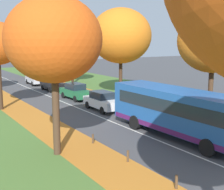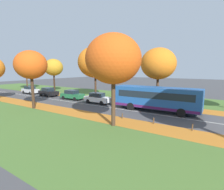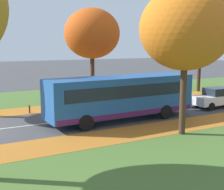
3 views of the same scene
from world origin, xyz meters
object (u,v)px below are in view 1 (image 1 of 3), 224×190
(tree_right_mid, at_px, (121,36))
(car_white_lead, at_px, (103,101))
(tree_right_distant, at_px, (43,42))
(bollard_fourth, at_px, (128,156))
(tree_left_near, at_px, (54,40))
(car_silver_fourth_in_line, at_px, (35,78))
(bollard_fifth, at_px, (93,139))
(bollard_third, at_px, (176,182))
(car_black_third_in_line, at_px, (52,84))
(tree_right_near, at_px, (213,41))
(bus, at_px, (179,111))
(car_green_following, at_px, (76,91))
(tree_right_far, at_px, (72,43))

(tree_right_mid, distance_m, car_white_lead, 8.50)
(tree_right_distant, relative_size, bollard_fourth, 13.31)
(tree_left_near, xyz_separation_m, bollard_fourth, (2.54, -2.96, -5.75))
(car_silver_fourth_in_line, bearing_deg, bollard_fifth, -101.98)
(bollard_third, bearing_deg, car_black_third_in_line, 78.55)
(tree_right_near, relative_size, bus, 0.79)
(bus, height_order, car_green_following, bus)
(tree_left_near, height_order, car_black_third_in_line, tree_left_near)
(bollard_third, distance_m, bollard_fifth, 6.83)
(tree_left_near, height_order, car_white_lead, tree_left_near)
(bollard_third, bearing_deg, tree_right_distant, 76.46)
(car_black_third_in_line, relative_size, car_silver_fourth_in_line, 0.99)
(tree_right_distant, bearing_deg, tree_left_near, -109.71)
(tree_right_far, relative_size, car_silver_fourth_in_line, 1.73)
(bollard_fourth, height_order, bollard_fifth, bollard_fourth)
(bollard_fifth, bearing_deg, tree_right_mid, 49.40)
(bollard_fifth, bearing_deg, car_white_lead, 55.09)
(tree_right_mid, bearing_deg, tree_right_far, 89.29)
(tree_right_far, height_order, bollard_fifth, tree_right_far)
(bollard_fifth, xyz_separation_m, car_silver_fourth_in_line, (5.41, 25.50, 0.53))
(tree_right_near, height_order, bollard_fourth, tree_right_near)
(tree_right_near, bearing_deg, car_silver_fourth_in_line, 99.37)
(bus, relative_size, car_silver_fourth_in_line, 2.45)
(tree_left_near, bearing_deg, car_silver_fourth_in_line, 73.15)
(tree_right_near, relative_size, bollard_third, 13.70)
(tree_right_near, height_order, bollard_third, tree_right_near)
(tree_left_near, height_order, bollard_fifth, tree_left_near)
(tree_right_far, bearing_deg, tree_right_distant, 90.02)
(bollard_third, distance_m, car_black_third_in_line, 26.91)
(bollard_fourth, xyz_separation_m, car_green_following, (5.23, 16.40, 0.51))
(car_green_following, bearing_deg, bollard_fifth, -112.27)
(tree_left_near, distance_m, tree_right_near, 12.14)
(bollard_fifth, distance_m, car_white_lead, 8.82)
(car_black_third_in_line, bearing_deg, car_white_lead, -91.81)
(tree_right_distant, distance_m, car_black_third_in_line, 16.11)
(tree_right_mid, bearing_deg, car_black_third_in_line, 118.59)
(bollard_fifth, xyz_separation_m, bus, (5.14, -1.84, 1.42))
(car_green_following, bearing_deg, car_black_third_in_line, 89.05)
(car_green_following, bearing_deg, car_white_lead, -92.78)
(tree_left_near, height_order, tree_right_near, tree_left_near)
(car_green_following, bearing_deg, bollard_fourth, -107.69)
(tree_right_far, height_order, bollard_third, tree_right_far)
(bollard_third, bearing_deg, bus, 44.62)
(car_green_following, bearing_deg, tree_right_far, 65.92)
(tree_right_distant, bearing_deg, car_silver_fourth_in_line, -117.61)
(car_white_lead, distance_m, car_black_third_in_line, 12.33)
(tree_right_near, bearing_deg, bus, -162.60)
(tree_left_near, relative_size, car_white_lead, 1.97)
(tree_right_near, relative_size, car_white_lead, 1.96)
(car_white_lead, bearing_deg, tree_right_far, 73.04)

